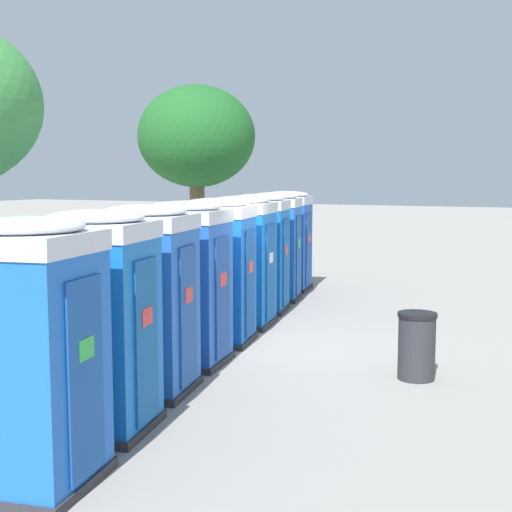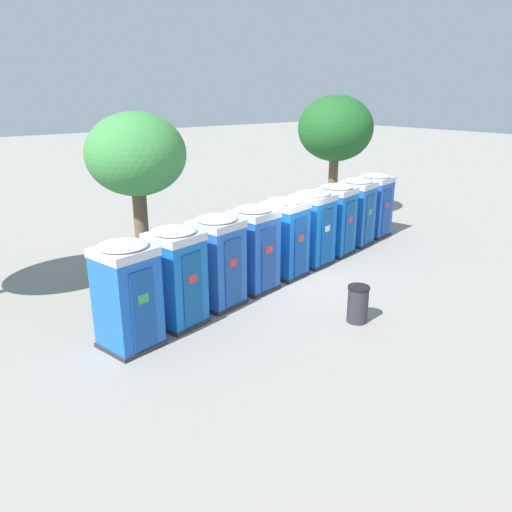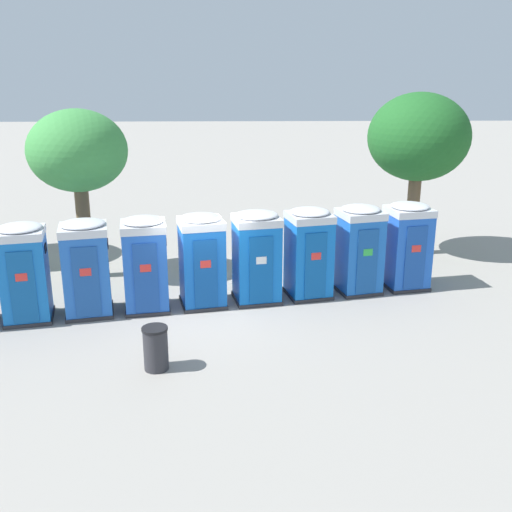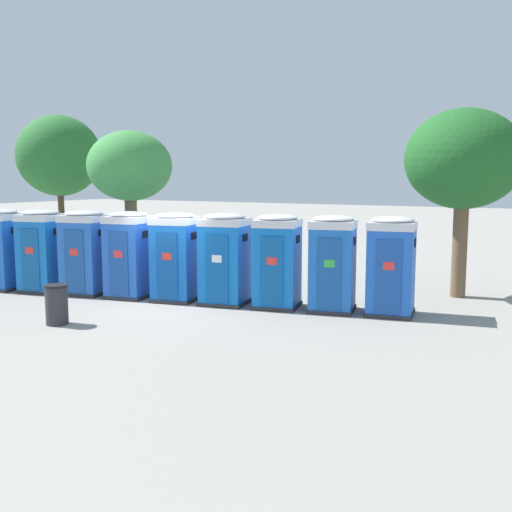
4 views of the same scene
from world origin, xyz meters
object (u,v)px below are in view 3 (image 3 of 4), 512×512
Objects in this scene: portapotty_6 at (309,252)px; portapotty_8 at (407,245)px; portapotty_3 at (145,264)px; portapotty_7 at (359,249)px; portapotty_2 at (86,267)px; street_tree_0 at (419,138)px; street_tree_2 at (78,153)px; portapotty_4 at (202,260)px; portapotty_5 at (257,256)px; portapotty_1 at (24,272)px; trash_can at (156,348)px.

portapotty_6 is 3.02m from portapotty_8.
portapotty_8 is (7.39, 1.52, -0.00)m from portapotty_3.
portapotty_2 is at bearing -168.74° from portapotty_7.
street_tree_0 is 10.89m from street_tree_2.
portapotty_3 is 1.51m from portapotty_4.
portapotty_5 and portapotty_6 have the same top height.
portapotty_1 and portapotty_7 have the same top height.
portapotty_3 is 6.03m from portapotty_7.
portapotty_4 is at bearing -147.08° from street_tree_0.
portapotty_7 is 1.00× the size of portapotty_8.
portapotty_5 and portapotty_7 have the same top height.
portapotty_4 is 2.62× the size of trash_can.
portapotty_7 is 0.46× the size of street_tree_0.
portapotty_8 reaches higher than trash_can.
portapotty_2 is at bearing -75.90° from street_tree_2.
portapotty_7 is (4.43, 0.92, 0.00)m from portapotty_4.
portapotty_2 is 3.02m from portapotty_4.
trash_can is at bearing -138.59° from portapotty_7.
portapotty_6 and portapotty_8 have the same top height.
street_tree_2 reaches higher than trash_can.
portapotty_6 is at bearing 12.23° from portapotty_5.
portapotty_1 is 3.02m from portapotty_3.
street_tree_0 is at bearing 54.75° from portapotty_7.
portapotty_1 is 1.51m from portapotty_2.
trash_can is at bearing -119.82° from portapotty_5.
trash_can is at bearing -78.62° from portapotty_3.
trash_can is (-2.28, -3.97, -0.79)m from portapotty_5.
street_tree_0 is at bearing 44.22° from portapotty_6.
portapotty_4 is 0.50× the size of street_tree_2.
portapotty_7 is (8.87, 1.82, 0.00)m from portapotty_1.
portapotty_5 is at bearing -22.23° from street_tree_2.
portapotty_3 is 0.46× the size of street_tree_0.
portapotty_5 is at bearing -142.40° from street_tree_0.
portapotty_3 is at bearing -50.32° from street_tree_2.
portapotty_1 is at bearing -166.76° from portapotty_2.
portapotty_7 is at bearing -167.58° from portapotty_8.
street_tree_2 is (-6.67, 1.80, 2.57)m from portapotty_6.
portapotty_3 is at bearing 101.38° from trash_can.
portapotty_4 is at bearing 10.54° from portapotty_2.
portapotty_2 and portapotty_8 have the same top height.
portapotty_7 is 7.01m from trash_can.
portapotty_3 is at bearing -169.47° from portapotty_4.
street_tree_0 is at bearing 29.53° from portapotty_3.
street_tree_0 reaches higher than portapotty_5.
portapotty_6 is (4.44, 0.88, 0.00)m from portapotty_3.
portapotty_4 is at bearing -32.98° from street_tree_2.
portapotty_4 and portapotty_8 have the same top height.
portapotty_1 is at bearing 142.51° from trash_can.
street_tree_2 is (-9.61, 1.16, 2.57)m from portapotty_8.
portapotty_4 is (1.48, 0.28, -0.00)m from portapotty_3.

